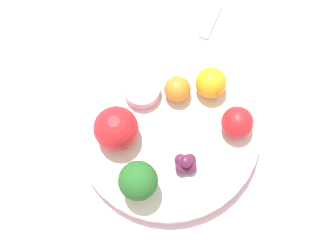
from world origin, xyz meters
name	(u,v)px	position (x,y,z in m)	size (l,w,h in m)	color
ground_plane	(168,138)	(0.00, 0.00, 0.00)	(6.00, 6.00, 0.00)	gray
table_surface	(168,136)	(0.00, 0.00, 0.01)	(1.20, 1.20, 0.02)	silver
bowl	(168,131)	(0.00, 0.00, 0.03)	(0.26, 0.26, 0.03)	silver
broccoli	(138,181)	(0.03, -0.09, 0.09)	(0.05, 0.05, 0.07)	#99C17A
apple_red	(116,129)	(-0.04, -0.06, 0.08)	(0.06, 0.06, 0.06)	red
apple_green	(237,122)	(0.07, 0.07, 0.07)	(0.04, 0.04, 0.04)	red
orange_front	(177,89)	(-0.03, 0.05, 0.06)	(0.04, 0.04, 0.04)	orange
orange_back	(210,82)	(0.00, 0.09, 0.07)	(0.04, 0.04, 0.04)	orange
grape_cluster	(186,163)	(0.06, -0.02, 0.06)	(0.03, 0.03, 0.03)	#5B1E42
small_cup	(142,90)	(-0.06, 0.01, 0.06)	(0.05, 0.05, 0.02)	#EA9EC6
spoon	(210,21)	(-0.09, 0.18, 0.02)	(0.04, 0.06, 0.01)	silver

